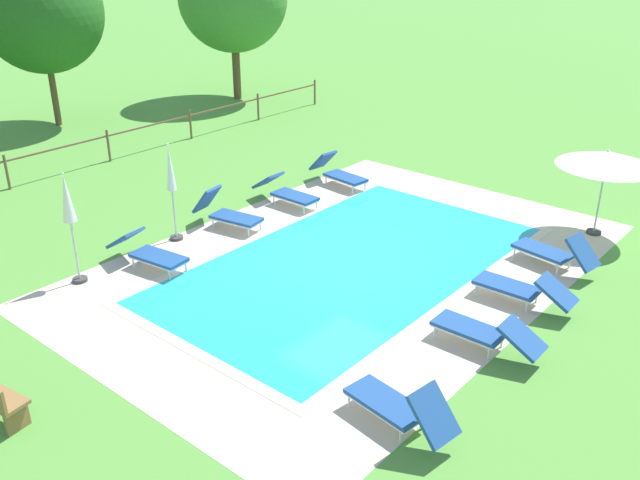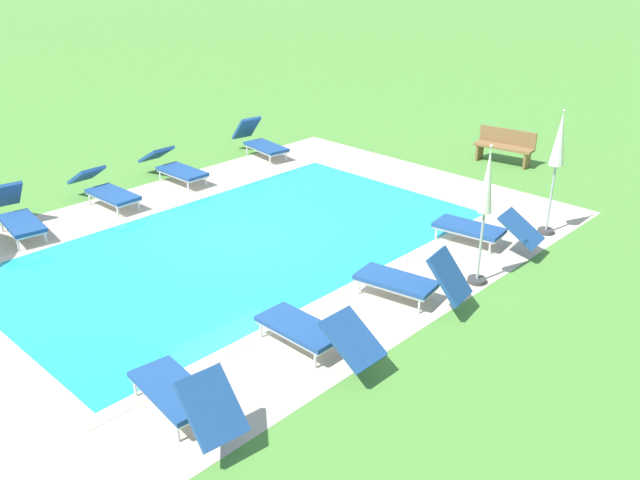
% 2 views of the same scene
% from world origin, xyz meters
% --- Properties ---
extents(ground_plane, '(160.00, 160.00, 0.00)m').
position_xyz_m(ground_plane, '(0.00, 0.00, 0.00)').
color(ground_plane, '#518E38').
extents(pool_deck_paving, '(12.63, 8.57, 0.01)m').
position_xyz_m(pool_deck_paving, '(0.00, 0.00, 0.00)').
color(pool_deck_paving, beige).
rests_on(pool_deck_paving, ground).
extents(swimming_pool_water, '(9.14, 5.07, 0.01)m').
position_xyz_m(swimming_pool_water, '(0.00, 0.00, 0.01)').
color(swimming_pool_water, '#23A8C1').
rests_on(swimming_pool_water, ground).
extents(pool_coping_rim, '(9.62, 5.55, 0.01)m').
position_xyz_m(pool_coping_rim, '(0.00, 0.00, 0.01)').
color(pool_coping_rim, beige).
rests_on(pool_coping_rim, ground).
extents(sun_lounger_north_near_steps, '(0.60, 2.02, 0.81)m').
position_xyz_m(sun_lounger_north_near_steps, '(1.72, 3.57, 0.37)').
color(sun_lounger_north_near_steps, navy).
rests_on(sun_lounger_north_near_steps, ground).
extents(sun_lounger_north_mid, '(0.88, 1.98, 0.94)m').
position_xyz_m(sun_lounger_north_mid, '(2.75, -3.60, 0.39)').
color(sun_lounger_north_mid, navy).
rests_on(sun_lounger_north_mid, ground).
extents(sun_lounger_north_far, '(0.87, 2.08, 0.80)m').
position_xyz_m(sun_lounger_north_far, '(-3.07, 3.35, 0.37)').
color(sun_lounger_north_far, navy).
rests_on(sun_lounger_north_far, ground).
extents(sun_lounger_north_end, '(0.86, 1.96, 0.96)m').
position_xyz_m(sun_lounger_north_end, '(-4.01, -4.03, 0.39)').
color(sun_lounger_north_end, navy).
rests_on(sun_lounger_north_end, ground).
extents(sun_lounger_south_near_corner, '(0.91, 1.92, 1.00)m').
position_xyz_m(sun_lounger_south_near_corner, '(-0.40, 3.65, 0.40)').
color(sun_lounger_south_near_corner, navy).
rests_on(sun_lounger_south_near_corner, ground).
extents(sun_lounger_south_mid, '(0.63, 2.06, 0.75)m').
position_xyz_m(sun_lounger_south_mid, '(-1.23, -3.98, 0.36)').
color(sun_lounger_south_mid, navy).
rests_on(sun_lounger_south_mid, ground).
extents(sun_lounger_south_far, '(0.81, 1.98, 0.93)m').
position_xyz_m(sun_lounger_south_far, '(3.86, 3.45, 0.39)').
color(sun_lounger_south_far, navy).
rests_on(sun_lounger_south_far, ground).
extents(sun_lounger_south_end, '(0.65, 2.06, 0.76)m').
position_xyz_m(sun_lounger_south_end, '(0.73, -3.77, 0.36)').
color(sun_lounger_south_end, navy).
rests_on(sun_lounger_south_end, ground).
extents(patio_umbrella_open_foreground, '(2.35, 2.35, 2.18)m').
position_xyz_m(patio_umbrella_open_foreground, '(5.22, -3.64, 1.95)').
color(patio_umbrella_open_foreground, '#383838').
rests_on(patio_umbrella_open_foreground, ground).
extents(patio_umbrella_closed_row_west, '(0.32, 0.32, 2.49)m').
position_xyz_m(patio_umbrella_closed_row_west, '(-4.49, 3.93, 1.73)').
color(patio_umbrella_closed_row_west, '#383838').
rests_on(patio_umbrella_closed_row_west, ground).
extents(patio_umbrella_closed_row_mid_west, '(0.32, 0.32, 2.43)m').
position_xyz_m(patio_umbrella_closed_row_mid_west, '(-1.73, 4.07, 1.57)').
color(patio_umbrella_closed_row_mid_west, '#383838').
rests_on(patio_umbrella_closed_row_mid_west, ground).
extents(perimeter_fence, '(20.64, 0.08, 1.05)m').
position_xyz_m(perimeter_fence, '(0.82, 10.58, 0.69)').
color(perimeter_fence, brown).
rests_on(perimeter_fence, ground).
extents(tree_centre, '(4.43, 4.43, 6.35)m').
position_xyz_m(tree_centre, '(2.19, 15.97, 4.16)').
color(tree_centre, brown).
rests_on(tree_centre, ground).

